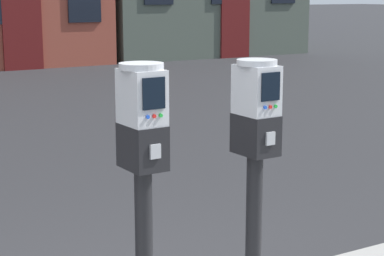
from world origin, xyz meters
The scene contains 2 objects.
parking_meter_near_kerb centered at (-0.07, -0.21, 1.15)m, with size 0.23×0.26×1.47m.
parking_meter_twin_adjacent centered at (0.61, -0.21, 1.14)m, with size 0.23×0.26×1.45m.
Camera 1 is at (-1.47, -3.07, 1.94)m, focal length 62.47 mm.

